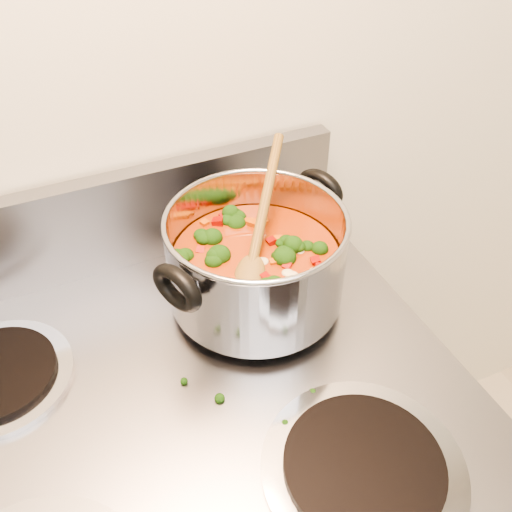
{
  "coord_description": "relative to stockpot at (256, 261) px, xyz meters",
  "views": [
    {
      "loc": [
        -0.1,
        0.75,
        1.53
      ],
      "look_at": [
        0.14,
        1.3,
        1.01
      ],
      "focal_mm": 40.0,
      "sensor_mm": 36.0,
      "label": 1
    }
  ],
  "objects": [
    {
      "name": "stockpot",
      "position": [
        0.0,
        0.0,
        0.0
      ],
      "size": [
        0.31,
        0.25,
        0.15
      ],
      "rotation": [
        0.0,
        0.0,
        0.42
      ],
      "color": "#A6A6AE",
      "rests_on": "electric_range"
    },
    {
      "name": "wooden_spoon",
      "position": [
        0.01,
        0.01,
        0.03
      ],
      "size": [
        0.18,
        0.23,
        0.12
      ],
      "rotation": [
        0.0,
        0.0,
        0.95
      ],
      "color": "brown",
      "rests_on": "stockpot"
    },
    {
      "name": "cooktop_crumbs",
      "position": [
        0.12,
        -0.15,
        -0.08
      ],
      "size": [
        0.17,
        0.2,
        0.01
      ],
      "color": "black",
      "rests_on": "electric_range"
    }
  ]
}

